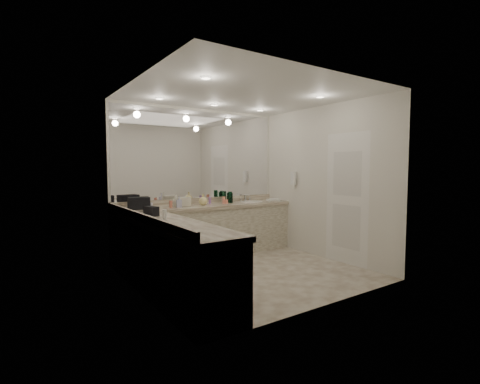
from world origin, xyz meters
TOP-DOWN VIEW (x-y plane):
  - floor at (0.00, 0.00)m, footprint 3.20×3.20m
  - ceiling at (0.00, 0.00)m, footprint 3.20×3.20m
  - wall_back at (0.00, 1.50)m, footprint 3.20×0.02m
  - wall_left at (-1.60, 0.00)m, footprint 0.02×3.00m
  - wall_right at (1.60, 0.00)m, footprint 0.02×3.00m
  - vanity_back_base at (0.00, 1.20)m, footprint 3.20×0.60m
  - vanity_back_top at (0.00, 1.19)m, footprint 3.20×0.64m
  - vanity_left_base at (-1.30, -0.30)m, footprint 0.60×2.40m
  - vanity_left_top at (-1.29, -0.30)m, footprint 0.64×2.42m
  - backsplash_back at (0.00, 1.48)m, footprint 3.20×0.04m
  - backsplash_left at (-1.58, 0.00)m, footprint 0.04×3.00m
  - mirror_back at (0.00, 1.49)m, footprint 3.12×0.01m
  - mirror_left at (-1.59, 0.00)m, footprint 0.01×2.92m
  - sink at (0.95, 1.20)m, footprint 0.44×0.44m
  - faucet at (0.95, 1.41)m, footprint 0.24×0.16m
  - wall_phone at (1.56, 0.70)m, footprint 0.06×0.10m
  - door at (1.59, -0.50)m, footprint 0.02×0.82m
  - black_toiletry_bag at (-1.21, 1.21)m, footprint 0.35×0.25m
  - black_bag_spill at (-1.30, 0.41)m, footprint 0.15×0.25m
  - cream_cosmetic_case at (-0.46, 1.23)m, footprint 0.27×0.20m
  - hand_towel at (1.40, 1.10)m, footprint 0.25×0.20m
  - lotion_left at (-1.30, -0.06)m, footprint 0.05×0.05m
  - soap_bottle_a at (-0.59, 1.22)m, footprint 0.09×0.09m
  - soap_bottle_b at (-0.58, 1.11)m, footprint 0.10×0.10m
  - soap_bottle_c at (-0.09, 1.20)m, footprint 0.19×0.19m
  - green_bottle_0 at (0.42, 1.33)m, footprint 0.07×0.07m
  - green_bottle_1 at (0.50, 1.22)m, footprint 0.06×0.06m
  - green_bottle_2 at (0.55, 1.34)m, footprint 0.07×0.07m
  - green_bottle_3 at (0.52, 1.34)m, footprint 0.07×0.07m
  - amenity_bottle_0 at (0.36, 1.16)m, footprint 0.07×0.07m
  - amenity_bottle_1 at (0.55, 1.34)m, footprint 0.04×0.04m
  - amenity_bottle_2 at (0.10, 1.31)m, footprint 0.05×0.05m
  - amenity_bottle_3 at (-0.46, 1.35)m, footprint 0.05×0.05m
  - amenity_bottle_4 at (-0.71, 1.15)m, footprint 0.05×0.05m
  - amenity_bottle_5 at (-1.24, 1.29)m, footprint 0.04×0.04m
  - amenity_bottle_6 at (-1.02, 1.19)m, footprint 0.05×0.05m
  - amenity_bottle_7 at (-0.39, 1.25)m, footprint 0.05×0.05m
  - amenity_bottle_8 at (0.33, 1.19)m, footprint 0.06×0.06m

SIDE VIEW (x-z plane):
  - floor at x=0.00m, z-range 0.00..0.00m
  - vanity_back_base at x=0.00m, z-range 0.00..0.84m
  - vanity_left_base at x=-1.30m, z-range 0.00..0.84m
  - vanity_back_top at x=0.00m, z-range 0.84..0.90m
  - vanity_left_top at x=-1.29m, z-range 0.84..0.90m
  - sink at x=0.95m, z-range 0.88..0.91m
  - hand_towel at x=1.40m, z-range 0.90..0.94m
  - amenity_bottle_7 at x=-0.39m, z-range 0.90..0.97m
  - amenity_bottle_0 at x=0.36m, z-range 0.90..0.98m
  - amenity_bottle_3 at x=-0.46m, z-range 0.90..0.98m
  - amenity_bottle_6 at x=-1.02m, z-range 0.90..1.00m
  - backsplash_back at x=0.00m, z-range 0.90..1.00m
  - backsplash_left at x=-1.58m, z-range 0.90..1.00m
  - amenity_bottle_4 at x=-0.71m, z-range 0.90..1.01m
  - amenity_bottle_1 at x=0.55m, z-range 0.90..1.01m
  - amenity_bottle_5 at x=-1.24m, z-range 0.90..1.01m
  - lotion_left at x=-1.30m, z-range 0.90..1.02m
  - amenity_bottle_2 at x=0.10m, z-range 0.90..1.03m
  - amenity_bottle_8 at x=0.33m, z-range 0.90..1.03m
  - black_bag_spill at x=-1.30m, z-range 0.90..1.03m
  - faucet at x=0.95m, z-range 0.90..1.04m
  - cream_cosmetic_case at x=-0.46m, z-range 0.90..1.04m
  - black_toiletry_bag at x=-1.21m, z-range 0.90..1.08m
  - green_bottle_3 at x=0.52m, z-range 0.90..1.08m
  - soap_bottle_b at x=-0.58m, z-range 0.90..1.08m
  - green_bottle_1 at x=0.50m, z-range 0.90..1.08m
  - soap_bottle_c at x=-0.09m, z-range 0.90..1.10m
  - green_bottle_2 at x=0.55m, z-range 0.90..1.10m
  - soap_bottle_a at x=-0.59m, z-range 0.90..1.11m
  - green_bottle_0 at x=0.42m, z-range 0.90..1.12m
  - door at x=1.59m, z-range 0.00..2.10m
  - wall_back at x=0.00m, z-range 0.00..2.60m
  - wall_left at x=-1.60m, z-range 0.00..2.60m
  - wall_right at x=1.60m, z-range 0.00..2.60m
  - wall_phone at x=1.56m, z-range 1.23..1.47m
  - mirror_back at x=0.00m, z-range 1.00..2.55m
  - mirror_left at x=-1.59m, z-range 1.00..2.55m
  - ceiling at x=0.00m, z-range 2.60..2.60m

